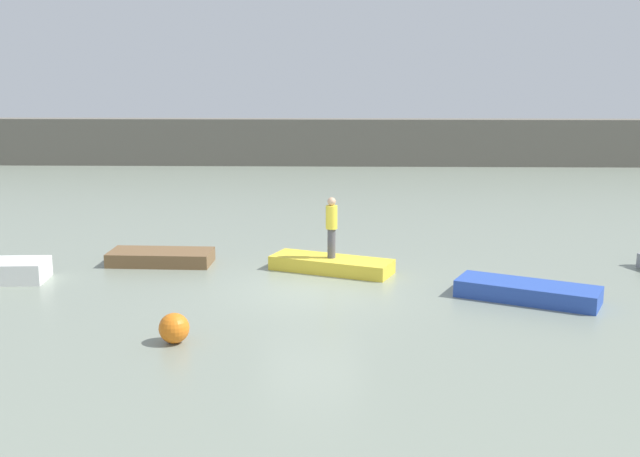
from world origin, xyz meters
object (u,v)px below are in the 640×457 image
object	(u,v)px
rowboat_yellow	(331,265)
rowboat_blue	(528,292)
mooring_buoy	(174,328)
rowboat_brown	(161,257)
person_yellow_shirt	(332,224)

from	to	relation	value
rowboat_yellow	rowboat_blue	distance (m)	5.45
mooring_buoy	rowboat_brown	bearing A→B (deg)	104.97
rowboat_brown	rowboat_yellow	world-z (taller)	same
mooring_buoy	person_yellow_shirt	bearing A→B (deg)	61.38
rowboat_brown	mooring_buoy	distance (m)	6.73
rowboat_brown	person_yellow_shirt	xyz separation A→B (m)	(4.90, -0.70, 1.13)
rowboat_blue	person_yellow_shirt	bearing A→B (deg)	177.17
rowboat_brown	person_yellow_shirt	world-z (taller)	person_yellow_shirt
person_yellow_shirt	mooring_buoy	world-z (taller)	person_yellow_shirt
rowboat_yellow	rowboat_blue	bearing A→B (deg)	-6.61
rowboat_yellow	rowboat_blue	world-z (taller)	rowboat_blue
rowboat_brown	rowboat_blue	size ratio (longest dim) A/B	0.86
rowboat_brown	mooring_buoy	xyz separation A→B (m)	(1.74, -6.50, 0.12)
rowboat_yellow	mooring_buoy	distance (m)	6.61
mooring_buoy	rowboat_yellow	bearing A→B (deg)	61.38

